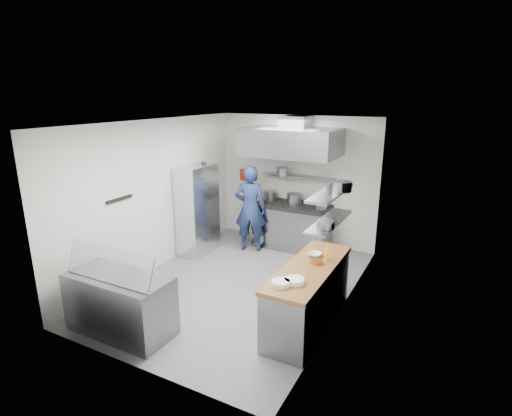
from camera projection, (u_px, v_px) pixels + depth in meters
The scene contains 35 objects.
floor at pixel (240, 285), 7.02m from camera, with size 5.00×5.00×0.00m, color slate.
ceiling at pixel (238, 122), 6.24m from camera, with size 5.00×5.00×0.00m, color silver.
wall_back at pixel (296, 180), 8.76m from camera, with size 3.60×0.02×2.80m, color white.
wall_front at pixel (129, 263), 4.50m from camera, with size 3.60×0.02×2.80m, color white.
wall_left at pixel (156, 196), 7.43m from camera, with size 5.00×0.02×2.80m, color white.
wall_right at pixel (346, 224), 5.83m from camera, with size 5.00×0.02×2.80m, color white.
gas_range at pixel (292, 227), 8.64m from camera, with size 1.60×0.80×0.90m, color gray.
cooktop at pixel (293, 206), 8.50m from camera, with size 1.57×0.78×0.06m, color black.
stock_pot_left at pixel (270, 195), 8.83m from camera, with size 0.31×0.31×0.20m, color slate.
stock_pot_mid at pixel (295, 199), 8.44m from camera, with size 0.33×0.33×0.24m, color slate.
stock_pot_right at pixel (320, 205), 8.15m from camera, with size 0.26×0.26×0.16m, color slate.
over_range_shelf at pixel (298, 177), 8.54m from camera, with size 1.60×0.30×0.04m, color gray.
shelf_pot_a at pixel (282, 172), 8.48m from camera, with size 0.25×0.25×0.18m, color slate.
extractor_hood at pixel (291, 142), 7.97m from camera, with size 1.90×1.15×0.55m, color gray.
hood_duct at pixel (296, 122), 8.06m from camera, with size 0.55×0.55×0.24m, color slate.
red_firebox at pixel (245, 175), 9.26m from camera, with size 0.22×0.10×0.26m, color #AE210D.
chef at pixel (250, 209), 8.35m from camera, with size 0.67×0.44×1.83m, color navy.
wire_rack at pixel (198, 210), 8.22m from camera, with size 0.50×0.90×1.85m, color silver.
rack_bin_a at pixel (198, 215), 8.28m from camera, with size 0.16×0.19×0.18m, color white.
rack_bin_b at pixel (209, 188), 8.51m from camera, with size 0.14×0.18×0.16m, color yellow.
rack_jar at pixel (204, 166), 8.14m from camera, with size 0.11×0.11×0.18m, color black.
knife_strip at pixel (119, 199), 6.61m from camera, with size 0.04×0.55×0.05m, color black.
prep_counter_base at pixel (308, 297), 5.73m from camera, with size 0.62×2.00×0.84m, color gray.
prep_counter_top at pixel (310, 268), 5.61m from camera, with size 0.65×2.04×0.06m, color olive.
plate_stack_a at pixel (294, 281), 5.10m from camera, with size 0.26×0.26×0.06m, color white.
plate_stack_b at pixel (281, 283), 5.04m from camera, with size 0.24×0.24×0.06m, color white.
copper_pan at pixel (317, 261), 5.69m from camera, with size 0.17×0.17×0.06m, color #C47037.
squeeze_bottle at pixel (327, 254), 5.80m from camera, with size 0.06×0.06×0.18m, color yellow.
mixing_bowl at pixel (314, 254), 5.95m from camera, with size 0.21×0.21×0.05m, color white.
wall_shelf_lower at pixel (329, 222), 5.62m from camera, with size 0.30×1.30×0.04m, color gray.
wall_shelf_upper at pixel (331, 193), 5.50m from camera, with size 0.30×1.30×0.04m, color gray.
shelf_pot_c at pixel (326, 224), 5.27m from camera, with size 0.24×0.24×0.10m, color slate.
shelf_pot_d at pixel (342, 186), 5.47m from camera, with size 0.26×0.26×0.14m, color slate.
display_case at pixel (120, 304), 5.54m from camera, with size 1.50×0.70×0.85m, color gray.
display_glass at pixel (109, 264), 5.26m from camera, with size 1.47×0.02×0.45m, color silver.
Camera 1 is at (3.20, -5.51, 3.24)m, focal length 28.00 mm.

